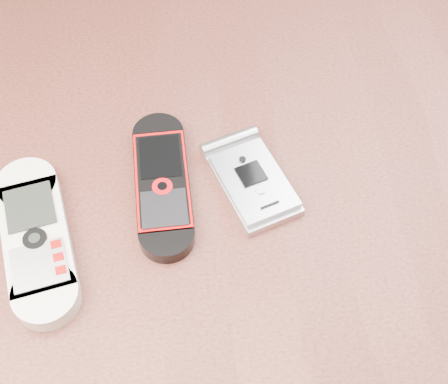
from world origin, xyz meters
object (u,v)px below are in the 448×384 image
at_px(table, 219,253).
at_px(nokia_black_red, 162,183).
at_px(nokia_white, 36,238).
at_px(motorola_razr, 252,181).

distance_m(table, nokia_black_red, 0.13).
height_order(nokia_white, nokia_black_red, nokia_white).
relative_size(table, nokia_black_red, 7.34).
bearing_deg(table, motorola_razr, 19.18).
relative_size(nokia_black_red, motorola_razr, 1.46).
xyz_separation_m(nokia_white, nokia_black_red, (0.11, 0.05, -0.00)).
bearing_deg(nokia_black_red, motorola_razr, -5.76).
relative_size(table, nokia_white, 7.00).
xyz_separation_m(table, nokia_white, (-0.16, -0.03, 0.12)).
xyz_separation_m(nokia_white, motorola_razr, (0.20, 0.04, -0.00)).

